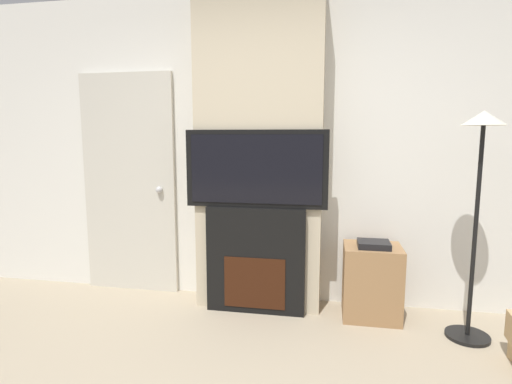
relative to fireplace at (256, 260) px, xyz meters
name	(u,v)px	position (x,y,z in m)	size (l,w,h in m)	color
wall_back	(263,149)	(0.00, 0.34, 0.91)	(6.00, 0.06, 2.70)	silver
chimney_breast	(259,150)	(0.00, 0.15, 0.91)	(1.05, 0.31, 2.70)	beige
fireplace	(256,260)	(0.00, 0.00, 0.00)	(0.82, 0.15, 0.89)	black
television	(256,169)	(0.00, 0.00, 0.76)	(1.16, 0.07, 0.63)	black
floor_lamp	(480,176)	(1.61, -0.18, 0.75)	(0.31, 0.31, 1.64)	black
media_stand	(372,281)	(0.94, 0.05, -0.14)	(0.45, 0.38, 0.64)	#997047
entry_door	(129,184)	(-1.26, 0.28, 0.58)	(0.90, 0.09, 2.04)	beige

